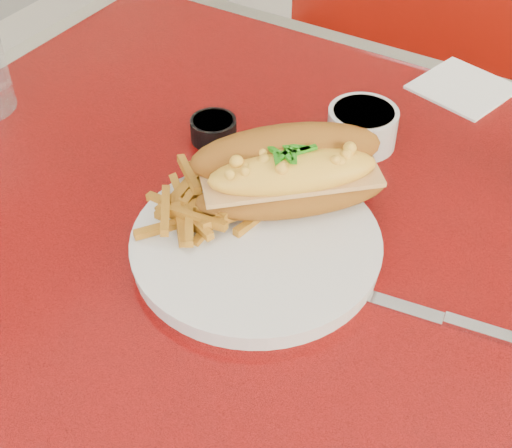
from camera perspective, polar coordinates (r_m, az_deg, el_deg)
The scene contains 10 objects.
diner_table at distance 0.87m, azimuth 6.81°, elevation -9.61°, with size 1.23×0.83×0.77m.
booth_bench_far at distance 1.67m, azimuth 18.32°, elevation 2.99°, with size 1.20×0.51×0.90m.
dinner_plate at distance 0.74m, azimuth 0.00°, elevation -1.70°, with size 0.34×0.34×0.02m.
mac_hoagie at distance 0.75m, azimuth 2.75°, elevation 4.15°, with size 0.22×0.21×0.09m.
fries_pile at distance 0.76m, azimuth -3.23°, elevation 2.12°, with size 0.12×0.11×0.03m, color orange, non-canonical shape.
fork at distance 0.74m, azimuth 5.08°, elevation -0.84°, with size 0.06×0.12×0.00m.
gravy_ramekin at distance 0.88m, azimuth 8.49°, elevation 7.75°, with size 0.11×0.11×0.05m.
sauce_cup_left at distance 0.89m, azimuth -3.42°, elevation 7.63°, with size 0.07×0.07×0.03m.
knife at distance 0.70m, azimuth 14.06°, elevation -7.14°, with size 0.20×0.04×0.01m.
paper_napkin at distance 1.03m, azimuth 16.22°, elevation 10.43°, with size 0.11×0.11×0.00m, color white.
Camera 1 is at (0.19, -0.51, 1.29)m, focal length 50.00 mm.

